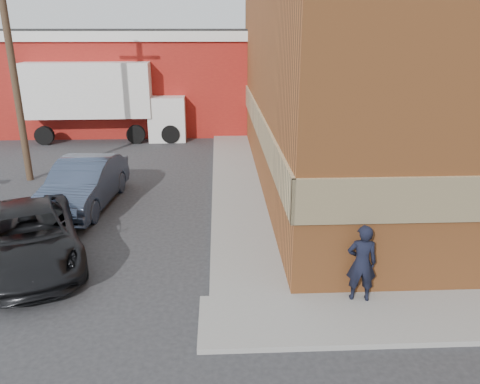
# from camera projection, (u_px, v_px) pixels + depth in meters

# --- Properties ---
(ground) EXTENTS (90.00, 90.00, 0.00)m
(ground) POSITION_uv_depth(u_px,v_px,m) (223.00, 300.00, 10.29)
(ground) COLOR #28282B
(ground) RESTS_ON ground
(brick_building) EXTENTS (14.25, 18.25, 9.36)m
(brick_building) POSITION_uv_depth(u_px,v_px,m) (444.00, 55.00, 17.58)
(brick_building) COLOR #A2582A
(brick_building) RESTS_ON ground
(sidewalk_west) EXTENTS (1.80, 18.00, 0.12)m
(sidewalk_west) POSITION_uv_depth(u_px,v_px,m) (235.00, 175.00, 18.77)
(sidewalk_west) COLOR gray
(sidewalk_west) RESTS_ON ground
(warehouse) EXTENTS (16.30, 8.30, 5.60)m
(warehouse) POSITION_uv_depth(u_px,v_px,m) (118.00, 78.00, 27.93)
(warehouse) COLOR maroon
(warehouse) RESTS_ON ground
(utility_pole) EXTENTS (2.00, 0.26, 9.00)m
(utility_pole) POSITION_uv_depth(u_px,v_px,m) (11.00, 55.00, 16.86)
(utility_pole) COLOR #463423
(utility_pole) RESTS_ON ground
(man) EXTENTS (0.68, 0.49, 1.73)m
(man) POSITION_uv_depth(u_px,v_px,m) (362.00, 263.00, 9.85)
(man) COLOR black
(man) RESTS_ON sidewalk_south
(sedan) EXTENTS (2.12, 4.99, 1.60)m
(sedan) POSITION_uv_depth(u_px,v_px,m) (84.00, 184.00, 15.42)
(sedan) COLOR #323E54
(sedan) RESTS_ON ground
(suv_a) EXTENTS (4.06, 5.59, 1.41)m
(suv_a) POSITION_uv_depth(u_px,v_px,m) (29.00, 237.00, 11.74)
(suv_a) COLOR black
(suv_a) RESTS_ON ground
(box_truck) EXTENTS (8.21, 2.63, 4.03)m
(box_truck) POSITION_uv_depth(u_px,v_px,m) (107.00, 95.00, 24.34)
(box_truck) COLOR white
(box_truck) RESTS_ON ground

